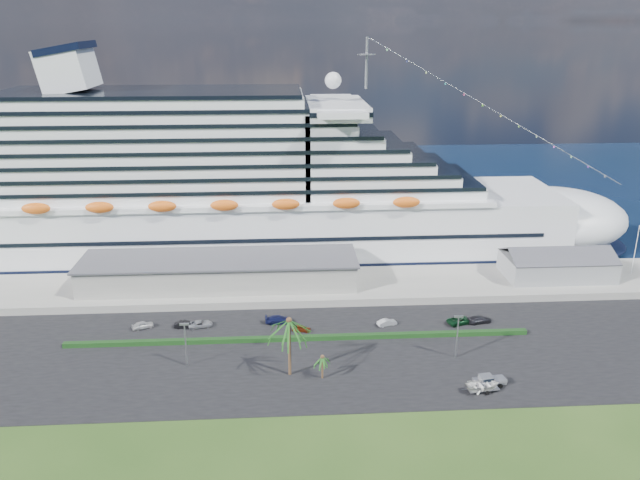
{
  "coord_description": "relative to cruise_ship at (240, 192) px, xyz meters",
  "views": [
    {
      "loc": [
        -10.52,
        -89.51,
        57.46
      ],
      "look_at": [
        -3.22,
        30.0,
        15.34
      ],
      "focal_mm": 35.0,
      "sensor_mm": 36.0,
      "label": 1
    }
  ],
  "objects": [
    {
      "name": "parked_car_2",
      "position": [
        -5.9,
        -41.37,
        -15.91
      ],
      "size": [
        5.13,
        3.18,
        1.33
      ],
      "primitive_type": "imported",
      "rotation": [
        0.0,
        0.0,
        1.79
      ],
      "color": "#9EA0A7",
      "rests_on": "asphalt_lot"
    },
    {
      "name": "palm_tall",
      "position": [
        11.53,
        -60.0,
        -7.49
      ],
      "size": [
        8.82,
        8.82,
        11.13
      ],
      "color": "#47301E",
      "rests_on": "ground"
    },
    {
      "name": "cruise_ship",
      "position": [
        0.0,
        0.0,
        0.0
      ],
      "size": [
        191.0,
        38.0,
        54.0
      ],
      "color": "silver",
      "rests_on": "ground"
    },
    {
      "name": "terminal_building",
      "position": [
        -3.47,
        -24.0,
        -11.68
      ],
      "size": [
        61.0,
        15.0,
        6.3
      ],
      "color": "gray",
      "rests_on": "wharf"
    },
    {
      "name": "parked_car_0",
      "position": [
        -17.22,
        -41.23,
        -15.86
      ],
      "size": [
        4.52,
        3.25,
        1.43
      ],
      "primitive_type": "imported",
      "rotation": [
        0.0,
        0.0,
        1.99
      ],
      "color": "#B9B9BB",
      "rests_on": "asphalt_lot"
    },
    {
      "name": "boat_trailer",
      "position": [
        43.01,
        -67.25,
        -15.35
      ],
      "size": [
        6.63,
        4.75,
        1.85
      ],
      "color": "gray",
      "rests_on": "asphalt_lot"
    },
    {
      "name": "parked_car_5",
      "position": [
        31.14,
        -42.95,
        -15.92
      ],
      "size": [
        4.21,
        2.52,
        1.31
      ],
      "primitive_type": "imported",
      "rotation": [
        0.0,
        0.0,
        1.88
      ],
      "color": "#AEAFB6",
      "rests_on": "asphalt_lot"
    },
    {
      "name": "parked_car_4",
      "position": [
        13.99,
        -44.35,
        -15.95
      ],
      "size": [
        3.89,
        2.22,
        1.25
      ],
      "primitive_type": "imported",
      "rotation": [
        0.0,
        0.0,
        1.35
      ],
      "color": "maroon",
      "rests_on": "asphalt_lot"
    },
    {
      "name": "asphalt_lot",
      "position": [
        21.53,
        -53.0,
        -16.63
      ],
      "size": [
        140.0,
        38.0,
        0.12
      ],
      "primitive_type": "cube",
      "color": "black",
      "rests_on": "ground"
    },
    {
      "name": "parked_car_7",
      "position": [
        49.8,
        -42.92,
        -15.85
      ],
      "size": [
        5.36,
        3.1,
        1.46
      ],
      "primitive_type": "imported",
      "rotation": [
        0.0,
        0.0,
        1.79
      ],
      "color": "black",
      "rests_on": "asphalt_lot"
    },
    {
      "name": "lamp_post_left",
      "position": [
        -6.47,
        -56.0,
        -11.35
      ],
      "size": [
        1.6,
        0.35,
        8.27
      ],
      "color": "gray",
      "rests_on": "asphalt_lot"
    },
    {
      "name": "parked_car_6",
      "position": [
        45.9,
        -43.09,
        -15.83
      ],
      "size": [
        5.83,
        4.02,
        1.48
      ],
      "primitive_type": "imported",
      "rotation": [
        0.0,
        0.0,
        1.89
      ],
      "color": "#0D3419",
      "rests_on": "asphalt_lot"
    },
    {
      "name": "hedge",
      "position": [
        13.53,
        -48.0,
        -16.12
      ],
      "size": [
        88.0,
        1.1,
        0.9
      ],
      "primitive_type": "cube",
      "color": "black",
      "rests_on": "asphalt_lot"
    },
    {
      "name": "ground",
      "position": [
        21.53,
        -64.0,
        -16.69
      ],
      "size": [
        420.0,
        420.0,
        0.0
      ],
      "primitive_type": "plane",
      "color": "#274617",
      "rests_on": "ground"
    },
    {
      "name": "water",
      "position": [
        21.53,
        66.0,
        -16.68
      ],
      "size": [
        420.0,
        160.0,
        0.02
      ],
      "primitive_type": "cube",
      "color": "black",
      "rests_on": "ground"
    },
    {
      "name": "parked_car_1",
      "position": [
        -8.9,
        -41.4,
        -15.88
      ],
      "size": [
        4.23,
        1.55,
        1.39
      ],
      "primitive_type": "imported",
      "rotation": [
        0.0,
        0.0,
        1.59
      ],
      "color": "black",
      "rests_on": "asphalt_lot"
    },
    {
      "name": "pickup_truck",
      "position": [
        44.58,
        -65.49,
        -15.55
      ],
      "size": [
        5.51,
        2.7,
        1.86
      ],
      "color": "black",
      "rests_on": "asphalt_lot"
    },
    {
      "name": "port_shed",
      "position": [
        73.53,
        -24.0,
        -12.3
      ],
      "size": [
        24.0,
        12.31,
        7.37
      ],
      "color": "gray",
      "rests_on": "wharf"
    },
    {
      "name": "parked_car_3",
      "position": [
        9.58,
        -40.57,
        -15.8
      ],
      "size": [
        5.4,
        2.32,
        1.55
      ],
      "primitive_type": "imported",
      "rotation": [
        0.0,
        0.0,
        1.6
      ],
      "color": "#141947",
      "rests_on": "asphalt_lot"
    },
    {
      "name": "palm_short",
      "position": [
        17.03,
        -61.5,
        -13.03
      ],
      "size": [
        3.53,
        3.53,
        4.56
      ],
      "color": "#47301E",
      "rests_on": "ground"
    },
    {
      "name": "flagpole",
      "position": [
        91.57,
        -24.0,
        -8.43
      ],
      "size": [
        1.08,
        0.16,
        12.0
      ],
      "color": "silver",
      "rests_on": "wharf"
    },
    {
      "name": "lamp_post_right",
      "position": [
        41.53,
        -56.0,
        -11.35
      ],
      "size": [
        1.6,
        0.35,
        8.27
      ],
      "color": "gray",
      "rests_on": "asphalt_lot"
    },
    {
      "name": "wharf",
      "position": [
        21.53,
        -24.0,
        -15.79
      ],
      "size": [
        240.0,
        20.0,
        1.8
      ],
      "primitive_type": "cube",
      "color": "gray",
      "rests_on": "ground"
    }
  ]
}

